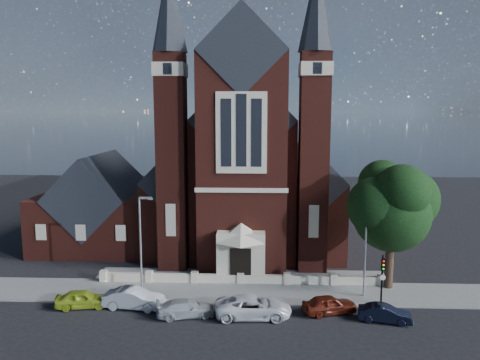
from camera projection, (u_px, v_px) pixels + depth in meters
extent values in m
plane|color=black|center=(244.00, 254.00, 48.89)|extent=(120.00, 120.00, 0.00)
cube|color=slate|center=(240.00, 293.00, 38.50)|extent=(60.00, 5.00, 0.12)
cube|color=slate|center=(241.00, 276.00, 42.46)|extent=(26.00, 3.00, 0.14)
cube|color=#BFB598|center=(241.00, 284.00, 40.48)|extent=(24.00, 0.40, 0.90)
cube|color=#531E16|center=(246.00, 175.00, 57.76)|extent=(10.00, 30.00, 14.00)
cube|color=black|center=(247.00, 118.00, 56.75)|extent=(10.00, 30.20, 10.00)
cube|color=#531E16|center=(185.00, 200.00, 57.50)|extent=(5.00, 26.00, 8.00)
cube|color=#531E16|center=(308.00, 201.00, 56.91)|extent=(5.00, 26.00, 8.00)
cube|color=black|center=(185.00, 168.00, 56.92)|extent=(5.01, 26.20, 5.01)
cube|color=black|center=(308.00, 169.00, 56.33)|extent=(5.01, 26.20, 5.01)
cube|color=#531E16|center=(242.00, 166.00, 42.00)|extent=(8.00, 3.00, 20.00)
cube|color=black|center=(242.00, 51.00, 40.55)|extent=(8.00, 3.20, 8.00)
cube|color=#BFB598|center=(241.00, 133.00, 40.03)|extent=(4.40, 0.15, 7.00)
cube|color=black|center=(241.00, 131.00, 39.94)|extent=(0.90, 0.08, 6.20)
cube|color=#BFB598|center=(241.00, 256.00, 41.15)|extent=(4.20, 2.00, 4.40)
cube|color=black|center=(241.00, 267.00, 40.20)|extent=(1.80, 0.12, 3.20)
cone|color=#BFB598|center=(241.00, 232.00, 40.83)|extent=(4.60, 4.60, 1.60)
cube|color=#531E16|center=(172.00, 164.00, 43.25)|extent=(2.60, 2.60, 20.00)
cube|color=#BFB598|center=(170.00, 70.00, 42.02)|extent=(2.80, 2.80, 1.20)
cone|color=black|center=(169.00, 6.00, 41.22)|extent=(3.20, 3.20, 8.00)
cube|color=#531E16|center=(313.00, 165.00, 42.73)|extent=(2.60, 2.60, 20.00)
cube|color=#BFB598|center=(315.00, 70.00, 41.50)|extent=(2.80, 2.80, 1.20)
cone|color=black|center=(317.00, 5.00, 40.71)|extent=(3.20, 3.20, 8.00)
cube|color=#531E16|center=(101.00, 219.00, 52.05)|extent=(12.00, 12.00, 6.00)
cube|color=black|center=(100.00, 192.00, 51.62)|extent=(8.49, 12.20, 8.49)
cylinder|color=black|center=(389.00, 260.00, 39.13)|extent=(0.70, 0.70, 5.00)
sphere|color=black|center=(392.00, 213.00, 38.55)|extent=(6.40, 6.40, 6.40)
sphere|color=black|center=(402.00, 192.00, 37.06)|extent=(4.40, 4.40, 4.40)
cylinder|color=gray|center=(141.00, 247.00, 37.75)|extent=(0.16, 0.16, 8.00)
cube|color=gray|center=(145.00, 198.00, 37.15)|extent=(1.00, 0.15, 0.18)
cube|color=gray|center=(150.00, 199.00, 37.15)|extent=(0.35, 0.22, 0.12)
cylinder|color=gray|center=(365.00, 249.00, 37.03)|extent=(0.16, 0.16, 8.00)
cube|color=gray|center=(374.00, 200.00, 36.44)|extent=(1.00, 0.15, 0.18)
cube|color=gray|center=(379.00, 201.00, 36.43)|extent=(0.35, 0.22, 0.12)
cylinder|color=black|center=(382.00, 280.00, 35.80)|extent=(0.14, 0.14, 4.00)
cube|color=black|center=(383.00, 265.00, 35.46)|extent=(0.28, 0.22, 0.90)
sphere|color=red|center=(384.00, 261.00, 35.29)|extent=(0.14, 0.14, 0.14)
sphere|color=#CC8C0C|center=(384.00, 265.00, 35.34)|extent=(0.14, 0.14, 0.14)
sphere|color=#0C9919|center=(383.00, 269.00, 35.38)|extent=(0.14, 0.14, 0.14)
imported|color=#97B023|center=(83.00, 299.00, 35.58)|extent=(4.20, 2.26, 1.36)
imported|color=#B2B6BA|center=(134.00, 299.00, 35.42)|extent=(4.79, 2.13, 1.53)
imported|color=#ADB1B5|center=(186.00, 308.00, 34.02)|extent=(4.55, 2.69, 1.24)
imported|color=white|center=(253.00, 307.00, 33.93)|extent=(5.67, 2.85, 1.54)
imported|color=#591B0F|center=(329.00, 304.00, 34.52)|extent=(4.32, 2.65, 1.37)
imported|color=black|center=(385.00, 314.00, 33.14)|extent=(3.89, 2.00, 1.22)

